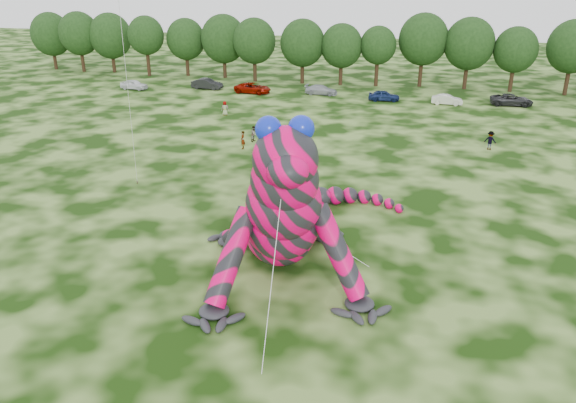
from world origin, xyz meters
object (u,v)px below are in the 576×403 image
(tree_12, at_px, (514,60))
(tree_5, at_px, (224,46))
(car_0, at_px, (134,85))
(car_6, at_px, (512,100))
(spectator_1, at_px, (254,134))
(spectator_2, at_px, (490,140))
(tree_4, at_px, (186,47))
(car_5, at_px, (447,100))
(tree_8, at_px, (341,54))
(tree_13, at_px, (571,58))
(tree_2, at_px, (111,43))
(tree_10, at_px, (422,50))
(inflatable_gecko, at_px, (278,179))
(tree_1, at_px, (80,42))
(car_1, at_px, (207,84))
(tree_0, at_px, (52,41))
(car_2, at_px, (253,88))
(tree_3, at_px, (147,46))
(tree_9, at_px, (377,56))
(car_3, at_px, (321,90))
(car_4, at_px, (384,96))
(spectator_4, at_px, (225,108))
(tree_11, at_px, (468,54))
(spectator_0, at_px, (243,140))
(tree_7, at_px, (302,51))
(tree_6, at_px, (254,50))

(tree_12, bearing_deg, tree_5, 179.07)
(car_0, distance_m, car_6, 51.94)
(spectator_1, relative_size, spectator_2, 0.87)
(tree_4, bearing_deg, car_5, -15.97)
(tree_8, height_order, tree_13, tree_13)
(tree_2, bearing_deg, tree_10, -0.21)
(inflatable_gecko, relative_size, tree_1, 2.02)
(tree_13, xyz_separation_m, car_1, (-49.64, -8.01, -4.31))
(car_1, relative_size, car_5, 1.17)
(tree_0, height_order, car_2, tree_0)
(tree_13, relative_size, car_0, 2.49)
(tree_1, bearing_deg, tree_0, 169.21)
(tree_3, distance_m, spectator_1, 42.43)
(tree_9, relative_size, car_3, 1.93)
(car_4, bearing_deg, inflatable_gecko, 171.53)
(tree_8, xyz_separation_m, spectator_4, (-10.42, -22.10, -3.64))
(tree_11, bearing_deg, tree_4, 179.32)
(spectator_2, height_order, spectator_0, spectator_2)
(car_6, relative_size, spectator_4, 3.15)
(inflatable_gecko, height_order, tree_7, inflatable_gecko)
(spectator_2, bearing_deg, tree_4, -17.76)
(car_3, distance_m, car_6, 24.87)
(spectator_4, bearing_deg, tree_3, -63.55)
(tree_10, xyz_separation_m, tree_12, (12.62, -0.84, -0.77))
(spectator_1, bearing_deg, tree_4, 44.69)
(car_3, height_order, car_6, car_6)
(inflatable_gecko, bearing_deg, car_5, 57.65)
(spectator_1, bearing_deg, tree_11, -21.55)
(car_6, xyz_separation_m, spectator_2, (-4.26, -20.54, 0.18))
(tree_1, distance_m, car_0, 19.95)
(tree_6, height_order, tree_13, tree_13)
(tree_11, bearing_deg, tree_3, -178.70)
(car_0, bearing_deg, car_3, -77.13)
(car_4, height_order, car_6, car_6)
(tree_6, bearing_deg, tree_7, 0.92)
(tree_8, height_order, spectator_1, tree_8)
(inflatable_gecko, xyz_separation_m, tree_13, (26.54, 54.91, 0.12))
(spectator_0, bearing_deg, inflatable_gecko, 7.83)
(tree_0, xyz_separation_m, spectator_1, (46.54, -34.06, -3.96))
(tree_13, distance_m, car_6, 12.50)
(spectator_1, bearing_deg, tree_6, 28.72)
(tree_2, bearing_deg, tree_9, -1.84)
(tree_9, distance_m, car_1, 25.23)
(tree_2, distance_m, tree_9, 44.11)
(spectator_4, bearing_deg, inflatable_gecko, 97.91)
(tree_0, relative_size, car_3, 2.11)
(tree_8, height_order, tree_11, tree_11)
(tree_4, bearing_deg, spectator_0, -59.56)
(spectator_2, height_order, spectator_4, spectator_2)
(car_1, relative_size, car_3, 1.01)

